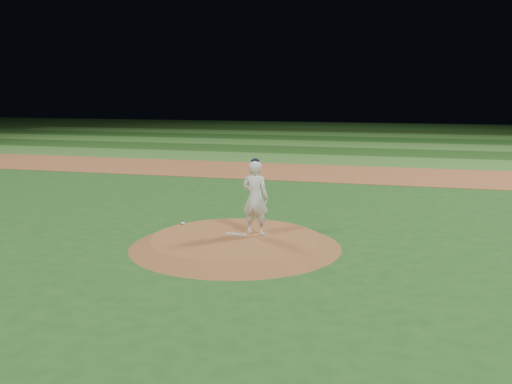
# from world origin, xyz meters

# --- Properties ---
(ground) EXTENTS (120.00, 120.00, 0.00)m
(ground) POSITION_xyz_m (0.00, 0.00, 0.00)
(ground) COLOR #20521A
(ground) RESTS_ON ground
(infield_dirt_band) EXTENTS (70.00, 6.00, 0.02)m
(infield_dirt_band) POSITION_xyz_m (0.00, 14.00, 0.01)
(infield_dirt_band) COLOR #99572F
(infield_dirt_band) RESTS_ON ground
(outfield_stripe_0) EXTENTS (70.00, 5.00, 0.02)m
(outfield_stripe_0) POSITION_xyz_m (0.00, 19.50, 0.01)
(outfield_stripe_0) COLOR #397229
(outfield_stripe_0) RESTS_ON ground
(outfield_stripe_1) EXTENTS (70.00, 5.00, 0.02)m
(outfield_stripe_1) POSITION_xyz_m (0.00, 24.50, 0.01)
(outfield_stripe_1) COLOR #1D4616
(outfield_stripe_1) RESTS_ON ground
(outfield_stripe_2) EXTENTS (70.00, 5.00, 0.02)m
(outfield_stripe_2) POSITION_xyz_m (0.00, 29.50, 0.01)
(outfield_stripe_2) COLOR #38742A
(outfield_stripe_2) RESTS_ON ground
(outfield_stripe_3) EXTENTS (70.00, 5.00, 0.02)m
(outfield_stripe_3) POSITION_xyz_m (0.00, 34.50, 0.01)
(outfield_stripe_3) COLOR #1C4716
(outfield_stripe_3) RESTS_ON ground
(outfield_stripe_4) EXTENTS (70.00, 5.00, 0.02)m
(outfield_stripe_4) POSITION_xyz_m (0.00, 39.50, 0.01)
(outfield_stripe_4) COLOR #357028
(outfield_stripe_4) RESTS_ON ground
(outfield_stripe_5) EXTENTS (70.00, 5.00, 0.02)m
(outfield_stripe_5) POSITION_xyz_m (0.00, 44.50, 0.01)
(outfield_stripe_5) COLOR #1E3F14
(outfield_stripe_5) RESTS_ON ground
(pitchers_mound) EXTENTS (5.50, 5.50, 0.25)m
(pitchers_mound) POSITION_xyz_m (0.00, 0.00, 0.12)
(pitchers_mound) COLOR brown
(pitchers_mound) RESTS_ON ground
(pitching_rubber) EXTENTS (0.58, 0.18, 0.03)m
(pitching_rubber) POSITION_xyz_m (-0.05, 0.23, 0.26)
(pitching_rubber) COLOR beige
(pitching_rubber) RESTS_ON pitchers_mound
(rosin_bag) EXTENTS (0.12, 0.12, 0.07)m
(rosin_bag) POSITION_xyz_m (-1.89, 0.97, 0.28)
(rosin_bag) COLOR white
(rosin_bag) RESTS_ON pitchers_mound
(pitcher_on_mound) EXTENTS (0.77, 0.56, 2.03)m
(pitcher_on_mound) POSITION_xyz_m (0.42, 0.42, 1.25)
(pitcher_on_mound) COLOR white
(pitcher_on_mound) RESTS_ON pitchers_mound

